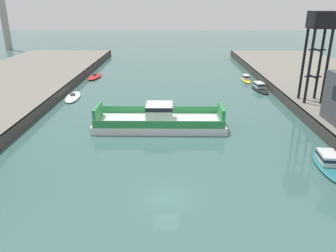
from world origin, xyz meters
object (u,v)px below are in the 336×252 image
moored_boat_near_left (95,77)px  crane_tower (320,30)px  moored_boat_near_right (73,97)px  chain_ferry (159,120)px  moored_boat_mid_right (259,87)px  moored_boat_far_left (246,79)px  moored_boat_mid_left (328,162)px

moored_boat_near_left → crane_tower: bearing=-31.0°
moored_boat_near_right → crane_tower: 45.37m
moored_boat_near_left → crane_tower: (42.62, -25.66, 13.03)m
chain_ferry → moored_boat_mid_right: chain_ferry is taller
chain_ferry → moored_boat_far_left: bearing=58.1°
moored_boat_far_left → crane_tower: size_ratio=0.42×
chain_ferry → crane_tower: bearing=18.4°
chain_ferry → moored_boat_mid_left: chain_ferry is taller
chain_ferry → moored_boat_mid_right: bearing=47.7°
moored_boat_near_left → moored_boat_near_right: 18.32m
moored_boat_mid_left → moored_boat_mid_right: (0.79, 34.77, 0.01)m
moored_boat_mid_right → crane_tower: bearing=-70.6°
moored_boat_mid_right → crane_tower: size_ratio=0.57×
moored_boat_near_left → moored_boat_near_right: size_ratio=0.92×
chain_ferry → moored_boat_far_left: 36.67m
moored_boat_near_right → chain_ferry: bearing=-42.0°
crane_tower → moored_boat_mid_right: bearing=109.4°
moored_boat_near_left → moored_boat_mid_right: 39.46m
moored_boat_near_right → moored_boat_far_left: bearing=22.6°
moored_boat_near_right → moored_boat_mid_right: size_ratio=1.04×
chain_ferry → moored_boat_far_left: chain_ferry is taller
chain_ferry → moored_boat_mid_left: size_ratio=2.27×
moored_boat_near_left → crane_tower: 51.42m
moored_boat_near_right → moored_boat_mid_right: bearing=10.0°
moored_boat_near_right → moored_boat_mid_left: bearing=-37.1°
moored_boat_mid_right → crane_tower: (4.92, -13.99, 12.74)m
moored_boat_mid_left → moored_boat_far_left: moored_boat_mid_left is taller
moored_boat_near_right → moored_boat_mid_right: 38.48m
moored_boat_far_left → chain_ferry: bearing=-121.9°
moored_boat_near_left → moored_boat_mid_right: moored_boat_mid_right is taller
moored_boat_mid_left → crane_tower: size_ratio=0.58×
moored_boat_mid_left → crane_tower: (5.71, 20.78, 12.74)m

